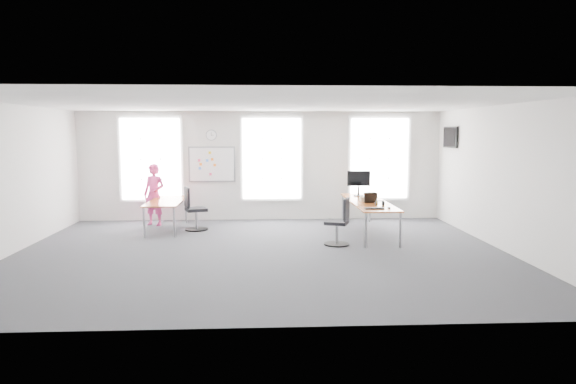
{
  "coord_description": "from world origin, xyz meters",
  "views": [
    {
      "loc": [
        0.03,
        -10.21,
        2.46
      ],
      "look_at": [
        0.61,
        1.2,
        1.1
      ],
      "focal_mm": 32.0,
      "sensor_mm": 36.0,
      "label": 1
    }
  ],
  "objects": [
    {
      "name": "wall_front",
      "position": [
        0.0,
        -4.0,
        1.5
      ],
      "size": [
        10.0,
        0.0,
        10.0
      ],
      "primitive_type": "plane",
      "rotation": [
        -1.57,
        0.0,
        0.0
      ],
      "color": "silver",
      "rests_on": "ground"
    },
    {
      "name": "floor",
      "position": [
        0.0,
        0.0,
        0.0
      ],
      "size": [
        10.0,
        10.0,
        0.0
      ],
      "primitive_type": "plane",
      "color": "#28282D",
      "rests_on": "ground"
    },
    {
      "name": "desk_right",
      "position": [
        2.58,
        1.89,
        0.73
      ],
      "size": [
        0.86,
        3.22,
        0.78
      ],
      "color": "#B25423",
      "rests_on": "ground"
    },
    {
      "name": "wall_back",
      "position": [
        0.0,
        4.0,
        1.5
      ],
      "size": [
        10.0,
        0.0,
        10.0
      ],
      "primitive_type": "plane",
      "rotation": [
        1.57,
        0.0,
        0.0
      ],
      "color": "silver",
      "rests_on": "ground"
    },
    {
      "name": "whiteboard",
      "position": [
        -1.35,
        3.97,
        1.55
      ],
      "size": [
        1.2,
        0.03,
        0.9
      ],
      "primitive_type": "cube",
      "color": "white",
      "rests_on": "wall_back"
    },
    {
      "name": "chair_right",
      "position": [
        1.69,
        0.64,
        0.45
      ],
      "size": [
        0.6,
        0.6,
        1.03
      ],
      "rotation": [
        0.0,
        0.0,
        -1.93
      ],
      "color": "black",
      "rests_on": "ground"
    },
    {
      "name": "window_left",
      "position": [
        -3.0,
        3.97,
        1.7
      ],
      "size": [
        1.6,
        0.06,
        2.2
      ],
      "primitive_type": "cube",
      "color": "white",
      "rests_on": "wall_back"
    },
    {
      "name": "chair_left",
      "position": [
        -1.68,
        2.5,
        0.47
      ],
      "size": [
        0.62,
        0.62,
        1.08
      ],
      "rotation": [
        0.0,
        0.0,
        1.91
      ],
      "color": "black",
      "rests_on": "ground"
    },
    {
      "name": "tv",
      "position": [
        4.95,
        3.0,
        2.3
      ],
      "size": [
        0.06,
        0.9,
        0.55
      ],
      "primitive_type": "cube",
      "color": "black",
      "rests_on": "wall_right"
    },
    {
      "name": "person",
      "position": [
        -2.8,
        3.26,
        0.81
      ],
      "size": [
        0.69,
        0.57,
        1.62
      ],
      "primitive_type": "imported",
      "rotation": [
        0.0,
        0.0,
        -0.37
      ],
      "color": "#EA3B89",
      "rests_on": "ground"
    },
    {
      "name": "desk_left",
      "position": [
        -2.36,
        2.59,
        0.68
      ],
      "size": [
        0.81,
        2.03,
        0.74
      ],
      "color": "#B25423",
      "rests_on": "ground"
    },
    {
      "name": "monitor",
      "position": [
        2.53,
        2.89,
        1.18
      ],
      "size": [
        0.59,
        0.24,
        0.66
      ],
      "rotation": [
        0.0,
        0.0,
        -0.05
      ],
      "color": "black",
      "rests_on": "desk_right"
    },
    {
      "name": "wall_clock",
      "position": [
        -1.35,
        3.97,
        2.35
      ],
      "size": [
        0.3,
        0.04,
        0.3
      ],
      "primitive_type": "cylinder",
      "rotation": [
        1.57,
        0.0,
        0.0
      ],
      "color": "gray",
      "rests_on": "wall_back"
    },
    {
      "name": "laptop_sleeve",
      "position": [
        2.57,
        1.59,
        0.91
      ],
      "size": [
        0.31,
        0.2,
        0.25
      ],
      "rotation": [
        0.0,
        0.0,
        0.12
      ],
      "color": "black",
      "rests_on": "desk_right"
    },
    {
      "name": "ceiling",
      "position": [
        0.0,
        0.0,
        3.0
      ],
      "size": [
        10.0,
        10.0,
        0.0
      ],
      "primitive_type": "plane",
      "rotation": [
        3.14,
        0.0,
        0.0
      ],
      "color": "white",
      "rests_on": "ground"
    },
    {
      "name": "keyboard",
      "position": [
        2.45,
        0.66,
        0.79
      ],
      "size": [
        0.42,
        0.16,
        0.02
      ],
      "primitive_type": "cube",
      "rotation": [
        0.0,
        0.0,
        0.03
      ],
      "color": "black",
      "rests_on": "desk_right"
    },
    {
      "name": "window_mid",
      "position": [
        0.3,
        3.97,
        1.7
      ],
      "size": [
        1.6,
        0.06,
        2.2
      ],
      "primitive_type": "cube",
      "color": "white",
      "rests_on": "wall_back"
    },
    {
      "name": "paper_stack",
      "position": [
        2.54,
        1.89,
        0.84
      ],
      "size": [
        0.32,
        0.24,
        0.11
      ],
      "primitive_type": "cube",
      "rotation": [
        0.0,
        0.0,
        0.02
      ],
      "color": "beige",
      "rests_on": "desk_right"
    },
    {
      "name": "lens_cap",
      "position": [
        2.71,
        0.99,
        0.79
      ],
      "size": [
        0.07,
        0.07,
        0.01
      ],
      "primitive_type": "cylinder",
      "rotation": [
        0.0,
        0.0,
        0.15
      ],
      "color": "black",
      "rests_on": "desk_right"
    },
    {
      "name": "wall_left",
      "position": [
        -5.0,
        0.0,
        1.5
      ],
      "size": [
        0.0,
        10.0,
        10.0
      ],
      "primitive_type": "plane",
      "rotation": [
        1.57,
        0.0,
        1.57
      ],
      "color": "silver",
      "rests_on": "ground"
    },
    {
      "name": "window_right",
      "position": [
        3.3,
        3.97,
        1.7
      ],
      "size": [
        1.6,
        0.06,
        2.2
      ],
      "primitive_type": "cube",
      "color": "white",
      "rests_on": "wall_back"
    },
    {
      "name": "wall_right",
      "position": [
        5.0,
        0.0,
        1.5
      ],
      "size": [
        0.0,
        10.0,
        10.0
      ],
      "primitive_type": "plane",
      "rotation": [
        1.57,
        0.0,
        -1.57
      ],
      "color": "silver",
      "rests_on": "ground"
    },
    {
      "name": "mouse",
      "position": [
        2.78,
        0.68,
        0.81
      ],
      "size": [
        0.09,
        0.13,
        0.04
      ],
      "primitive_type": "ellipsoid",
      "rotation": [
        0.0,
        0.0,
        0.17
      ],
      "color": "black",
      "rests_on": "desk_right"
    },
    {
      "name": "headphones",
      "position": [
        2.69,
        1.17,
        0.84
      ],
      "size": [
        0.2,
        0.11,
        0.12
      ],
      "rotation": [
        0.0,
        0.0,
        -0.07
      ],
      "color": "black",
      "rests_on": "desk_right"
    }
  ]
}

